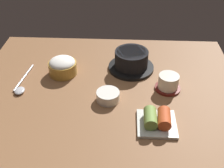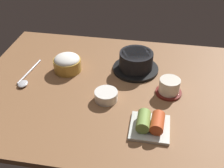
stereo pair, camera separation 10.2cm
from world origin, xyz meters
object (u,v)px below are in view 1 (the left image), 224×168
stone_pot (131,61)px  banchan_cup_center (108,96)px  spoon (21,86)px  rice_bowl (63,66)px  kimchi_plate (157,120)px  tea_cup_with_saucer (168,83)px

stone_pot → banchan_cup_center: stone_pot is taller
banchan_cup_center → spoon: banchan_cup_center is taller
stone_pot → rice_bowl: size_ratio=1.67×
stone_pot → kimchi_plate: (7.95, -32.08, -1.71)cm
stone_pot → tea_cup_with_saucer: bearing=-45.1°
banchan_cup_center → kimchi_plate: 19.88cm
tea_cup_with_saucer → banchan_cup_center: 22.73cm
spoon → tea_cup_with_saucer: bearing=1.3°
kimchi_plate → spoon: bearing=160.4°
stone_pot → kimchi_plate: size_ratio=1.50×
stone_pot → banchan_cup_center: 22.11cm
tea_cup_with_saucer → banchan_cup_center: (-21.60, -6.98, -1.06)cm
rice_bowl → tea_cup_with_saucer: bearing=-12.0°
rice_bowl → kimchi_plate: rice_bowl is taller
stone_pot → spoon: stone_pot is taller
kimchi_plate → stone_pot: bearing=103.9°
tea_cup_with_saucer → stone_pot: bearing=134.9°
stone_pot → banchan_cup_center: bearing=-111.8°
rice_bowl → tea_cup_with_saucer: 41.32cm
rice_bowl → banchan_cup_center: size_ratio=1.35×
banchan_cup_center → kimchi_plate: bearing=-35.8°
stone_pot → tea_cup_with_saucer: stone_pot is taller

